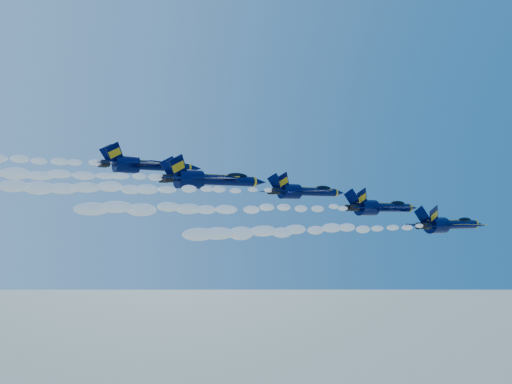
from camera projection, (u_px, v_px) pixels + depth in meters
jet_lead at (449, 224)px, 77.83m from camera, size 16.16×13.26×6.00m
smoke_trail_jet_lead at (322, 230)px, 62.51m from camera, size 39.74×1.67×1.50m
jet_second at (381, 207)px, 76.47m from camera, size 15.56×12.77×5.78m
smoke_trail_jet_second at (235, 208)px, 61.30m from camera, size 39.74×1.61×1.45m
jet_third at (305, 191)px, 83.27m from camera, size 16.21×13.30×6.02m
smoke_trail_jet_third at (155, 189)px, 67.94m from camera, size 39.74×1.68×1.51m
jet_fourth at (211, 179)px, 81.98m from camera, size 19.99×16.39×7.43m
smoke_trail_jet_fourth at (23, 174)px, 65.73m from camera, size 39.74×2.07×1.86m
jet_fifth at (147, 165)px, 84.56m from camera, size 18.48×15.16×6.87m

